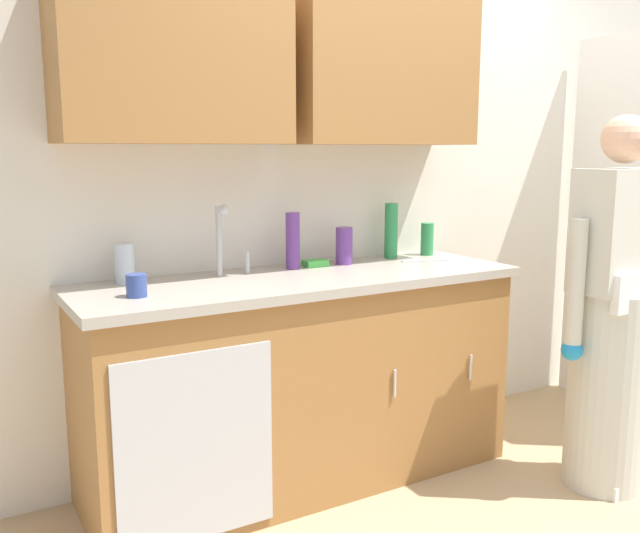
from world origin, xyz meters
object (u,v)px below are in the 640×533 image
person_at_sink (612,334)px  bottle_water_short (344,246)px  bottle_dish_liquid (391,231)px  sponge (315,263)px  sink (242,284)px  bottle_cleaner_spray (427,239)px  bottle_soap (125,263)px  knife_on_counter (425,261)px  cup_by_sink (136,285)px  bottle_water_tall (293,241)px

person_at_sink → bottle_water_short: size_ratio=9.25×
bottle_water_short → bottle_dish_liquid: bottle_dish_liquid is taller
bottle_water_short → sponge: 0.17m
sink → bottle_water_short: bearing=14.0°
bottle_cleaner_spray → bottle_dish_liquid: bearing=177.5°
sink → bottle_soap: (-0.43, 0.19, 0.10)m
person_at_sink → sponge: size_ratio=14.73×
person_at_sink → bottle_soap: size_ratio=9.89×
bottle_soap → bottle_water_short: size_ratio=0.94×
person_at_sink → bottle_cleaner_spray: size_ratio=9.77×
person_at_sink → bottle_dish_liquid: 1.12m
bottle_soap → bottle_water_short: bearing=-2.5°
bottle_dish_liquid → knife_on_counter: bottle_dish_liquid is taller
cup_by_sink → knife_on_counter: cup_by_sink is taller
bottle_cleaner_spray → bottle_water_tall: bearing=-178.5°
bottle_water_short → knife_on_counter: bottle_water_short is taller
person_at_sink → cup_by_sink: person_at_sink is taller
bottle_dish_liquid → cup_by_sink: 1.38m
sink → bottle_soap: sink is taller
bottle_water_tall → bottle_dish_liquid: 0.57m
sink → bottle_water_tall: sink is taller
bottle_water_short → bottle_dish_liquid: size_ratio=0.64×
sponge → bottle_water_tall: bearing=-178.9°
sink → bottle_soap: size_ratio=3.05×
knife_on_counter → bottle_water_short: bearing=0.8°
bottle_water_tall → cup_by_sink: size_ratio=3.01×
bottle_water_tall → knife_on_counter: bearing=-11.9°
bottle_water_short → bottle_cleaner_spray: (0.52, 0.03, -0.00)m
bottle_soap → person_at_sink: bearing=-26.4°
bottle_soap → knife_on_counter: 1.42m
knife_on_counter → bottle_soap: bearing=12.2°
sink → cup_by_sink: sink is taller
bottle_water_short → knife_on_counter: 0.42m
bottle_dish_liquid → bottle_cleaner_spray: (0.22, -0.01, -0.05)m
bottle_water_tall → bottle_water_short: (0.27, -0.01, -0.04)m
knife_on_counter → cup_by_sink: bearing=23.4°
sink → bottle_dish_liquid: sink is taller
bottle_soap → bottle_cleaner_spray: bottle_cleaner_spray is taller
bottle_water_short → sponge: bottle_water_short is taller
bottle_water_tall → knife_on_counter: (0.66, -0.14, -0.13)m
person_at_sink → sink: bearing=152.9°
bottle_soap → knife_on_counter: size_ratio=0.68×
bottle_soap → bottle_dish_liquid: bearing=-0.2°
bottle_water_short → sponge: bearing=175.3°
cup_by_sink → bottle_cleaner_spray: bearing=9.6°
bottle_water_short → bottle_cleaner_spray: size_ratio=1.06×
sink → sponge: sink is taller
bottle_cleaner_spray → sink: bearing=-170.9°
knife_on_counter → sponge: size_ratio=2.18×
bottle_soap → bottle_water_short: 1.02m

